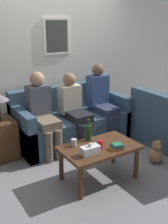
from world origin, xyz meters
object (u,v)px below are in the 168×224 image
(couch_main, at_px, (71,122))
(person_middle, at_px, (74,107))
(teddy_bear, at_px, (156,153))
(drinking_glass, at_px, (74,142))
(person_left, at_px, (42,110))
(wine_bottle, at_px, (88,132))
(coffee_table, at_px, (99,151))
(person_right, at_px, (101,99))

(couch_main, xyz_separation_m, person_middle, (-0.05, -0.19, 0.33))
(person_middle, height_order, teddy_bear, person_middle)
(drinking_glass, distance_m, person_left, 0.94)
(wine_bottle, xyz_separation_m, person_left, (-0.26, 0.87, 0.10))
(person_middle, bearing_deg, teddy_bear, -59.50)
(teddy_bear, bearing_deg, couch_main, 115.19)
(person_left, bearing_deg, coffee_table, -76.10)
(drinking_glass, bearing_deg, couch_main, 62.09)
(person_left, xyz_separation_m, teddy_bear, (1.23, -1.19, -0.53))
(drinking_glass, height_order, person_left, person_left)
(coffee_table, bearing_deg, drinking_glass, 144.99)
(couch_main, relative_size, person_right, 1.52)
(couch_main, height_order, teddy_bear, couch_main)
(couch_main, height_order, person_middle, person_middle)
(person_left, xyz_separation_m, person_middle, (0.54, -0.03, -0.04))
(couch_main, bearing_deg, person_middle, -103.79)
(couch_main, height_order, person_left, person_left)
(coffee_table, xyz_separation_m, person_left, (-0.27, 1.11, 0.28))
(drinking_glass, distance_m, person_middle, 1.05)
(coffee_table, bearing_deg, person_middle, 76.17)
(wine_bottle, xyz_separation_m, person_middle, (0.28, 0.85, 0.07))
(coffee_table, relative_size, person_right, 0.77)
(couch_main, distance_m, coffee_table, 1.32)
(couch_main, relative_size, person_middle, 1.63)
(couch_main, relative_size, wine_bottle, 6.57)
(person_left, relative_size, teddy_bear, 3.67)
(person_right, bearing_deg, couch_main, 163.17)
(wine_bottle, distance_m, person_right, 1.22)
(coffee_table, bearing_deg, person_right, 53.45)
(couch_main, bearing_deg, wine_bottle, -107.37)
(person_middle, height_order, person_right, person_right)
(couch_main, distance_m, drinking_glass, 1.25)
(person_middle, distance_m, person_right, 0.57)
(couch_main, relative_size, drinking_glass, 20.83)
(person_middle, distance_m, teddy_bear, 1.44)
(person_right, bearing_deg, person_left, -179.50)
(teddy_bear, bearing_deg, person_right, 95.81)
(person_middle, xyz_separation_m, person_right, (0.56, 0.04, 0.04))
(couch_main, bearing_deg, person_left, -164.27)
(couch_main, height_order, wine_bottle, couch_main)
(coffee_table, relative_size, person_middle, 0.83)
(wine_bottle, relative_size, person_right, 0.23)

